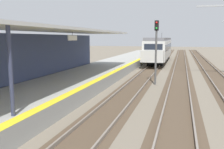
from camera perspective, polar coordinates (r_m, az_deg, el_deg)
station_platform at (r=20.20m, az=-7.06°, el=-1.02°), size 5.00×80.00×0.91m
station_building_with_canopy at (r=17.04m, az=-18.56°, el=4.29°), size 4.85×24.00×4.43m
track_pair_nearest_platform at (r=22.88m, az=7.17°, el=-0.91°), size 2.34×120.00×0.16m
track_pair_middle at (r=22.61m, az=15.71°, el=-1.28°), size 2.34×120.00×0.16m
track_pair_far_side at (r=22.85m, az=24.26°, el=-1.62°), size 2.34×120.00×0.16m
approaching_train at (r=39.60m, az=11.15°, el=6.09°), size 2.93×19.60×4.76m
rail_signal_post at (r=19.90m, az=10.40°, el=6.71°), size 0.32×0.34×5.20m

